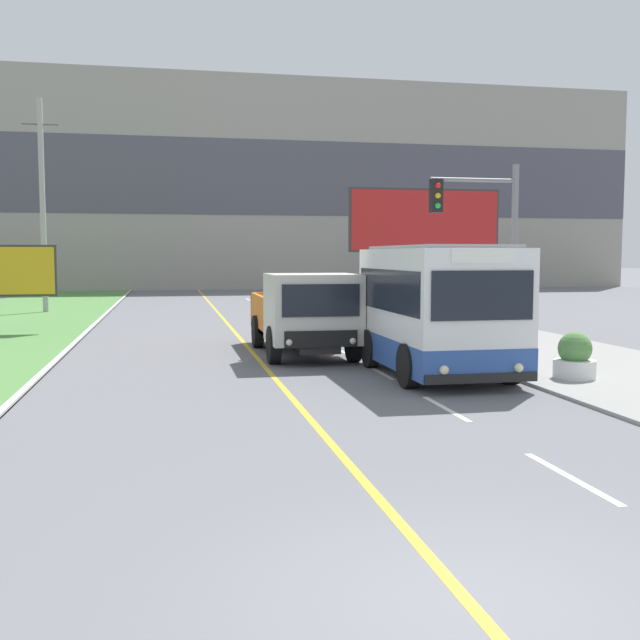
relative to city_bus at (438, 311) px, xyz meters
name	(u,v)px	position (x,y,z in m)	size (l,w,h in m)	color
ground_plane	(472,606)	(-3.96, -11.57, -1.61)	(300.00, 300.00, 0.00)	slate
lane_marking_centre	(410,495)	(-3.55, -8.67, -1.61)	(2.88, 140.00, 0.01)	gold
apartment_block_background	(195,186)	(-3.96, 51.25, 7.55)	(80.00, 8.04, 18.33)	gray
city_bus	(438,311)	(0.00, 0.00, 0.00)	(2.72, 5.47, 3.19)	white
dump_truck	(307,315)	(-2.53, 3.88, -0.37)	(2.54, 6.50, 2.45)	black
utility_pole_far	(43,205)	(-12.73, 23.56, 3.90)	(1.80, 0.28, 10.92)	#9E9E99
traffic_light_mast	(488,240)	(1.30, 0.03, 1.71)	(2.28, 0.32, 5.19)	slate
billboard_large	(425,223)	(4.32, 13.29, 2.70)	(6.65, 0.24, 5.79)	#59595B
planter_round_near	(575,358)	(2.87, -1.43, -1.06)	(0.98, 0.98, 1.09)	silver
planter_round_second	(499,340)	(2.74, 2.39, -1.06)	(0.89, 0.89, 1.07)	silver
planter_round_third	(448,327)	(2.68, 6.20, -1.05)	(0.98, 0.98, 1.10)	silver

